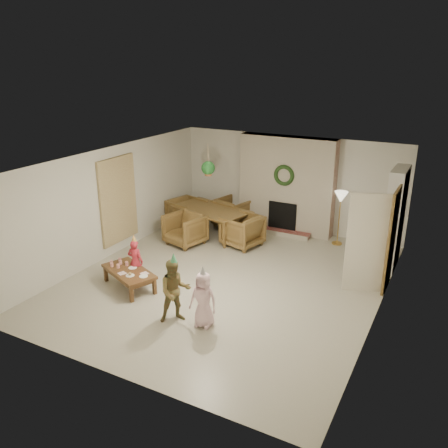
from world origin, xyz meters
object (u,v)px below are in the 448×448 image
Objects in this scene: dining_chair_right at (242,231)px; child_pink at (203,300)px; dining_chair_near at (185,229)px; dining_chair_left at (187,213)px; coffee_table_top at (129,271)px; child_plaid at (175,291)px; dining_chair_far at (232,213)px; child_red at (135,261)px; dining_table at (210,222)px.

dining_chair_right is 0.86× the size of child_pink.
dining_chair_near is 1.24m from dining_chair_left.
child_pink is at bearing 9.23° from coffee_table_top.
child_plaid is (1.50, -0.60, 0.23)m from coffee_table_top.
child_red is at bearing 101.28° from dining_chair_far.
dining_chair_left is 0.86× the size of child_pink.
coffee_table_top is 1.23× the size of child_pink.
dining_chair_right is at bearing -0.00° from dining_table.
coffee_table_top is 1.33× the size of child_red.
child_pink is (2.02, -0.52, 0.15)m from coffee_table_top.
child_red is 2.18m from child_pink.
dining_chair_near and dining_chair_right have the same top height.
child_plaid reaches higher than child_pink.
dining_chair_right is 3.20m from coffee_table_top.
dining_chair_left is 0.92× the size of child_red.
child_plaid is (1.53, -0.86, 0.11)m from child_red.
child_red reaches higher than dining_chair_left.
dining_table is 1.63× the size of coffee_table_top.
child_pink reaches higher than coffee_table_top.
dining_chair_near is 1.75m from dining_chair_far.
dining_chair_left is at bearing 45.00° from dining_chair_far.
dining_chair_left is 1.97m from dining_chair_right.
coffee_table_top is 2.09m from child_pink.
dining_chair_far is (0.22, 0.85, 0.04)m from dining_table.
dining_table is 4.33m from child_pink.
child_plaid reaches higher than dining_chair_right.
dining_chair_left is at bearing 135.00° from dining_chair_near.
dining_chair_far is 1.00× the size of dining_chair_right.
coffee_table_top is (0.24, -2.46, -0.04)m from dining_chair_near.
dining_chair_left is at bearing -90.00° from dining_chair_right.
child_pink is at bearing -129.86° from dining_chair_left.
child_red is at bearing -150.94° from dining_chair_left.
dining_chair_near is 0.86× the size of child_pink.
dining_chair_far is 4.94m from child_plaid.
child_plaid reaches higher than dining_chair_near.
dining_chair_left is 3.63m from coffee_table_top.
child_red is (-1.07, -2.77, 0.07)m from dining_chair_right.
child_pink is (1.81, -4.67, 0.11)m from dining_chair_far.
dining_chair_near is at bearing 77.77° from child_plaid.
coffee_table_top is 1.64m from child_plaid.
dining_table is at bearing 90.00° from dining_chair_far.
coffee_table_top is (0.87, -3.53, -0.04)m from dining_chair_left.
child_plaid is at bearing 21.91° from dining_chair_right.
dining_table is 0.88m from dining_chair_far.
child_red is at bearing -6.41° from dining_chair_right.
dining_chair_left is 0.74× the size of child_plaid.
dining_table is at bearing 112.51° from child_pink.
dining_chair_right is at bearing 141.34° from dining_chair_far.
dining_chair_right reaches higher than coffee_table_top.
dining_table is at bearing -90.00° from dining_chair_left.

